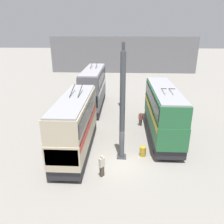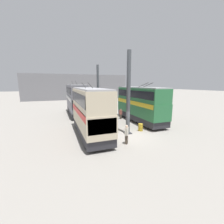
{
  "view_description": "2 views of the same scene",
  "coord_description": "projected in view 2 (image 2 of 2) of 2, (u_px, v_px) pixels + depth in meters",
  "views": [
    {
      "loc": [
        -15.11,
        -0.0,
        10.19
      ],
      "look_at": [
        4.62,
        1.0,
        2.74
      ],
      "focal_mm": 35.0,
      "sensor_mm": 36.0,
      "label": 1
    },
    {
      "loc": [
        -13.32,
        7.12,
        5.37
      ],
      "look_at": [
        5.55,
        0.18,
        1.64
      ],
      "focal_mm": 24.0,
      "sensor_mm": 36.0,
      "label": 2
    }
  ],
  "objects": [
    {
      "name": "person_by_left_row",
      "position": [
        121.0,
        114.0,
        23.36
      ],
      "size": [
        0.44,
        0.48,
        1.6
      ],
      "rotation": [
        0.0,
        0.0,
        5.65
      ],
      "color": "#473D33",
      "rests_on": "ground_plane"
    },
    {
      "name": "support_column_near",
      "position": [
        128.0,
        95.0,
        15.85
      ],
      "size": [
        0.78,
        0.78,
        8.78
      ],
      "color": "#42474C",
      "rests_on": "ground_plane"
    },
    {
      "name": "bus_left_far",
      "position": [
        140.0,
        102.0,
        21.47
      ],
      "size": [
        10.31,
        2.54,
        5.6
      ],
      "color": "black",
      "rests_on": "ground_plane"
    },
    {
      "name": "support_column_far",
      "position": [
        98.0,
        90.0,
        27.33
      ],
      "size": [
        0.78,
        0.78,
        8.78
      ],
      "color": "#42474C",
      "rests_on": "ground_plane"
    },
    {
      "name": "ground_plane",
      "position": [
        132.0,
        136.0,
        15.69
      ],
      "size": [
        240.0,
        240.0,
        0.0
      ],
      "primitive_type": "plane",
      "color": "gray"
    },
    {
      "name": "depot_back_wall",
      "position": [
        78.0,
        87.0,
        52.04
      ],
      "size": [
        0.5,
        36.0,
        8.73
      ],
      "color": "slate",
      "rests_on": "ground_plane"
    },
    {
      "name": "oil_drum",
      "position": [
        141.0,
        127.0,
        17.46
      ],
      "size": [
        0.57,
        0.57,
        0.84
      ],
      "color": "#B28E23",
      "rests_on": "ground_plane"
    },
    {
      "name": "bus_right_near",
      "position": [
        90.0,
        109.0,
        15.47
      ],
      "size": [
        9.22,
        2.54,
        5.6
      ],
      "color": "black",
      "rests_on": "ground_plane"
    },
    {
      "name": "bus_right_far",
      "position": [
        76.0,
        98.0,
        26.49
      ],
      "size": [
        10.12,
        2.54,
        5.97
      ],
      "color": "black",
      "rests_on": "ground_plane"
    },
    {
      "name": "person_by_right_row",
      "position": [
        127.0,
        134.0,
        13.51
      ],
      "size": [
        0.47,
        0.46,
        1.78
      ],
      "rotation": [
        0.0,
        0.0,
        0.83
      ],
      "color": "#473D33",
      "rests_on": "ground_plane"
    }
  ]
}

